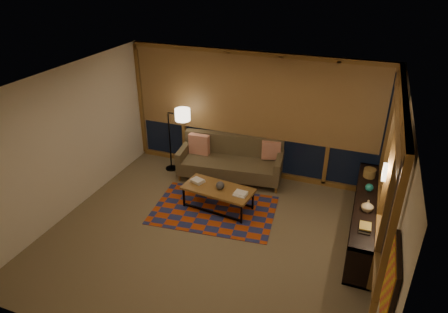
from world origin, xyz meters
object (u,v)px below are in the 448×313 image
(coffee_table, at_px, (218,198))
(floor_lamp, at_px, (170,139))
(sofa, at_px, (230,160))
(bookshelf, at_px, (364,217))

(coffee_table, height_order, floor_lamp, floor_lamp)
(sofa, xyz_separation_m, coffee_table, (0.17, -1.15, -0.22))
(coffee_table, xyz_separation_m, bookshelf, (2.65, 0.16, 0.12))
(sofa, distance_m, coffee_table, 1.18)
(bookshelf, bearing_deg, floor_lamp, 167.55)
(floor_lamp, xyz_separation_m, bookshelf, (4.23, -0.93, -0.40))
(sofa, xyz_separation_m, floor_lamp, (-1.41, -0.06, 0.30))
(coffee_table, bearing_deg, floor_lamp, 151.92)
(floor_lamp, bearing_deg, sofa, 1.19)
(sofa, height_order, bookshelf, sofa)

